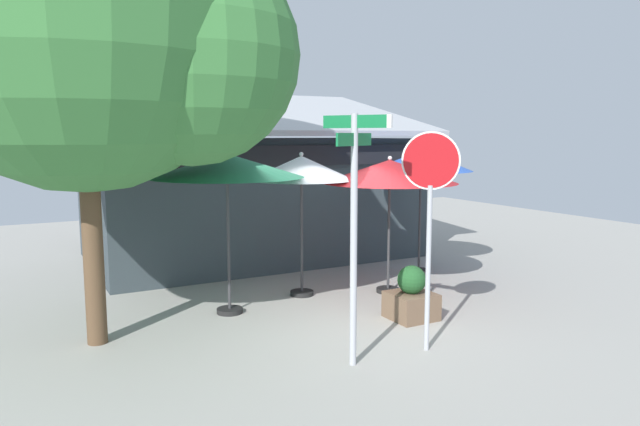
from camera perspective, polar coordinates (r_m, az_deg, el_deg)
The scene contains 10 objects.
ground_plane at distance 9.73m, azimuth 2.48°, elevation -10.58°, with size 28.00×28.00×0.10m, color #9E9B93.
cafe_building at distance 14.54m, azimuth -6.69°, elevation 1.92°, with size 7.99×4.97×4.14m.
street_sign_post at distance 7.42m, azimuth 3.34°, elevation -0.17°, with size 0.78×0.84×3.25m.
stop_sign at distance 8.06m, azimuth 10.64°, elevation 1.33°, with size 0.65×0.47×3.04m.
patio_umbrella_forest_green_left at distance 9.72m, azimuth -9.05°, elevation 4.49°, with size 2.55×2.55×2.76m.
patio_umbrella_ivory_center at distance 10.72m, azimuth -1.82°, elevation 4.27°, with size 1.94×1.94×2.68m.
patio_umbrella_crimson_right at distance 11.01m, azimuth 6.80°, elevation 3.97°, with size 2.53×2.53×2.60m.
patio_umbrella_royal_blue_far_right at distance 12.69m, azimuth 9.81°, elevation 4.95°, with size 2.18×2.18×2.73m.
shade_tree at distance 8.80m, azimuth -20.23°, elevation 16.67°, with size 5.19×4.72×6.91m.
sidewalk_planter at distance 9.76m, azimuth 8.88°, elevation -8.10°, with size 0.70×0.70×0.89m.
Camera 1 is at (-4.80, -7.90, 2.98)m, focal length 32.90 mm.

